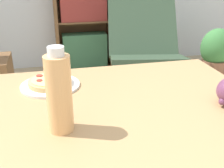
{
  "coord_description": "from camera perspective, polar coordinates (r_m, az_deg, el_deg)",
  "views": [
    {
      "loc": [
        -0.14,
        -0.85,
        1.2
      ],
      "look_at": [
        0.07,
        0.09,
        0.78
      ],
      "focal_mm": 45.0,
      "sensor_mm": 36.0,
      "label": 1
    }
  ],
  "objects": [
    {
      "name": "dining_table",
      "position": [
        1.06,
        -0.74,
        -9.27
      ],
      "size": [
        1.17,
        0.85,
        0.72
      ],
      "color": "tan",
      "rests_on": "ground_plane"
    },
    {
      "name": "pizza_on_plate",
      "position": [
        1.2,
        -12.46,
        0.15
      ],
      "size": [
        0.24,
        0.24,
        0.04
      ],
      "color": "white",
      "rests_on": "dining_table"
    },
    {
      "name": "drink_bottle",
      "position": [
        0.83,
        -10.69,
        -1.81
      ],
      "size": [
        0.08,
        0.08,
        0.26
      ],
      "color": "#EFB270",
      "rests_on": "dining_table"
    },
    {
      "name": "lounge_chair_far",
      "position": [
        2.86,
        6.47,
        4.56
      ],
      "size": [
        0.81,
        0.87,
        0.88
      ],
      "rotation": [
        0.0,
        0.0,
        -0.19
      ],
      "color": "slate",
      "rests_on": "ground_plane"
    },
    {
      "name": "bookshelf",
      "position": [
        3.36,
        -5.99,
        16.49
      ],
      "size": [
        0.67,
        0.27,
        1.7
      ],
      "color": "brown",
      "rests_on": "ground_plane"
    },
    {
      "name": "potted_plant_floor",
      "position": [
        3.48,
        20.4,
        6.26
      ],
      "size": [
        0.38,
        0.32,
        0.53
      ],
      "color": "#8E5B42",
      "rests_on": "ground_plane"
    }
  ]
}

